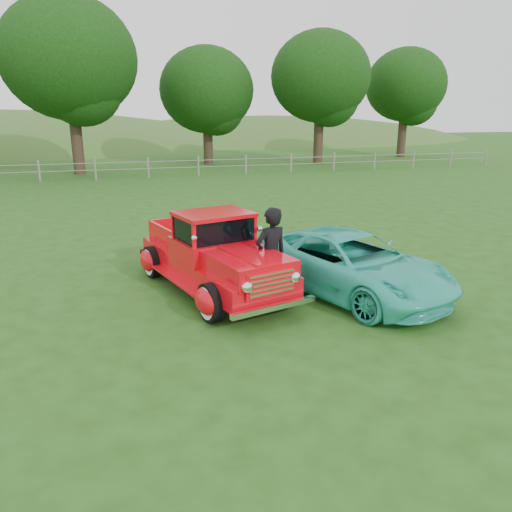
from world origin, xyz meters
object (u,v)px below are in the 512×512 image
object	(u,v)px
tree_near_east	(207,90)
man	(271,256)
tree_mid_east	(320,77)
teal_sedan	(350,264)
tree_near_west	(69,58)
tree_far_east	(406,85)
red_pickup	(213,256)

from	to	relation	value
tree_near_east	man	bearing A→B (deg)	-98.59
tree_mid_east	teal_sedan	bearing A→B (deg)	-111.81
tree_near_east	man	xyz separation A→B (m)	(-4.25, -28.13, -4.24)
tree_mid_east	teal_sedan	size ratio (longest dim) A/B	1.97
tree_near_west	tree_mid_east	distance (m)	17.13
tree_far_east	man	size ratio (longest dim) A/B	4.38
tree_near_west	tree_far_east	bearing A→B (deg)	10.89
tree_near_east	tree_mid_east	world-z (taller)	tree_mid_east
tree_far_east	red_pickup	xyz separation A→B (m)	(-22.23, -28.04, -5.06)
teal_sedan	man	distance (m)	1.86
tree_near_west	red_pickup	world-z (taller)	tree_near_west
tree_far_east	man	xyz separation A→B (m)	(-21.25, -29.13, -4.85)
teal_sedan	tree_far_east	bearing A→B (deg)	35.06
tree_mid_east	man	world-z (taller)	tree_mid_east
tree_near_east	tree_far_east	xyz separation A→B (m)	(17.00, 1.00, 0.61)
tree_near_east	red_pickup	world-z (taller)	tree_near_east
tree_near_east	tree_mid_east	size ratio (longest dim) A/B	0.88
red_pickup	tree_near_west	bearing A→B (deg)	83.99
tree_near_west	man	xyz separation A→B (m)	(4.75, -24.13, -5.79)
tree_far_east	teal_sedan	size ratio (longest dim) A/B	1.85
tree_near_west	teal_sedan	distance (m)	25.67
tree_near_east	tree_far_east	size ratio (longest dim) A/B	0.94
tree_mid_east	tree_far_east	distance (m)	9.49
teal_sedan	man	world-z (taller)	man
tree_near_west	red_pickup	size ratio (longest dim) A/B	1.98
tree_far_east	man	bearing A→B (deg)	-126.11
tree_near_east	tree_far_east	bearing A→B (deg)	3.37
tree_near_west	tree_far_east	distance (m)	26.49
tree_far_east	tree_near_east	bearing A→B (deg)	-176.63
tree_mid_east	teal_sedan	xyz separation A→B (m)	(-10.42, -26.04, -5.51)
tree_near_west	tree_mid_east	size ratio (longest dim) A/B	1.10
tree_near_west	tree_far_east	world-z (taller)	tree_near_west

